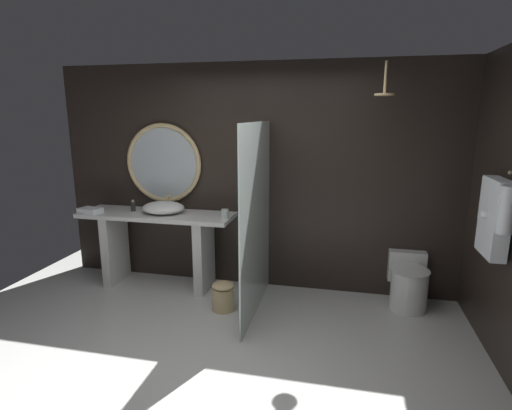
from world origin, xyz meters
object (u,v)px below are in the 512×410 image
Objects in this scene: rain_shower_head at (384,91)px; soap_dispenser at (133,206)px; waste_bin at (223,296)px; folded_hand_towel at (90,211)px; vessel_sink at (163,208)px; round_wall_mirror at (164,163)px; hanging_bathrobe at (495,215)px; tumbler_cup at (225,214)px; toilet at (408,282)px.

soap_dispenser is at bearing 174.87° from rain_shower_head.
waste_bin is 1.88m from folded_hand_towel.
vessel_sink reaches higher than waste_bin.
waste_bin is at bearing -27.83° from vessel_sink.
hanging_bathrobe is at bearing -16.54° from round_wall_mirror.
soap_dispenser is 0.19× the size of hanging_bathrobe.
rain_shower_head reaches higher than folded_hand_towel.
rain_shower_head reaches higher than tumbler_cup.
tumbler_cup is 0.14× the size of hanging_bathrobe.
rain_shower_head is at bearing 8.63° from waste_bin.
tumbler_cup is at bearing -177.13° from toilet.
waste_bin is (0.85, -0.45, -0.81)m from vessel_sink.
hanging_bathrobe reaches higher than waste_bin.
hanging_bathrobe reaches higher than toilet.
tumbler_cup is 0.17× the size of toilet.
soap_dispenser is 0.14× the size of round_wall_mirror.
round_wall_mirror is at bearing 143.19° from waste_bin.
toilet is (2.76, 0.05, -0.69)m from vessel_sink.
folded_hand_towel is (-0.75, -0.42, -0.52)m from round_wall_mirror.
rain_shower_head is 0.99× the size of waste_bin.
vessel_sink is 1.61× the size of waste_bin.
vessel_sink is 0.86m from folded_hand_towel.
tumbler_cup is 1.17m from soap_dispenser.
rain_shower_head is at bearing -145.64° from toilet.
vessel_sink is 1.96× the size of folded_hand_towel.
tumbler_cup is 2.11m from toilet.
vessel_sink is at bearing 11.37° from folded_hand_towel.
rain_shower_head is (1.60, -0.17, 1.29)m from tumbler_cup.
rain_shower_head reaches higher than waste_bin.
round_wall_mirror is 3.09m from toilet.
rain_shower_head is at bearing -0.87° from folded_hand_towel.
rain_shower_head is 2.02m from toilet.
tumbler_cup is 1.61m from folded_hand_towel.
soap_dispenser reaches higher than toilet.
hanging_bathrobe is 2.77× the size of folded_hand_towel.
waste_bin is (0.94, -0.70, -1.30)m from round_wall_mirror.
soap_dispenser is (-1.16, 0.08, 0.01)m from tumbler_cup.
rain_shower_head reaches higher than toilet.
soap_dispenser is at bearing -179.57° from toilet.
tumbler_cup is 0.32× the size of rain_shower_head.
folded_hand_towel is (-4.08, 0.56, -0.31)m from hanging_bathrobe.
rain_shower_head reaches higher than round_wall_mirror.
rain_shower_head is (2.76, -0.25, 1.28)m from soap_dispenser.
soap_dispenser is at bearing 176.24° from tumbler_cup.
toilet is 3.67m from folded_hand_towel.
toilet is at bearing 1.11° from vessel_sink.
folded_hand_towel is (-1.60, -0.12, -0.02)m from tumbler_cup.
round_wall_mirror is at bearing 35.91° from soap_dispenser.
hanging_bathrobe is at bearing -58.78° from toilet.
soap_dispenser is at bearing -144.09° from round_wall_mirror.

